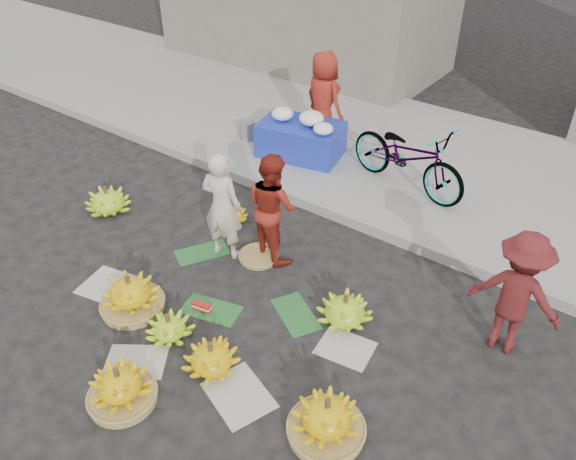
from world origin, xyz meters
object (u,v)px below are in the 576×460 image
Objects in this scene: vendor_cream at (222,206)px; flower_table at (301,137)px; banana_bunch_4 at (327,419)px; banana_bunch_0 at (131,295)px; bicycle at (408,156)px.

vendor_cream is 1.00× the size of flower_table.
vendor_cream is at bearing 149.59° from banana_bunch_4.
banana_bunch_4 is at bearing 137.60° from vendor_cream.
banana_bunch_0 is at bearing 178.57° from banana_bunch_4.
flower_table is 0.74× the size of bicycle.
banana_bunch_4 is (2.60, -0.06, -0.00)m from banana_bunch_0.
flower_table reaches higher than banana_bunch_0.
banana_bunch_4 is 4.25m from bicycle.
banana_bunch_0 is at bearing -95.06° from flower_table.
vendor_cream is 2.84m from bicycle.
banana_bunch_0 reaches higher than banana_bunch_4.
banana_bunch_4 is 5.01m from flower_table.
bicycle is at bearing -9.65° from flower_table.
flower_table is at bearing 96.87° from banana_bunch_0.
vendor_cream is (-2.44, 1.43, 0.50)m from banana_bunch_4.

